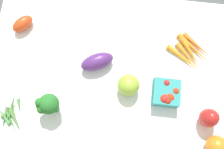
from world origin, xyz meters
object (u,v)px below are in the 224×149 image
at_px(eggplant, 97,62).
at_px(heirloom_tomato_green, 128,85).
at_px(bell_pepper_orange, 216,146).
at_px(okra_pile, 11,115).
at_px(roma_tomato, 23,24).
at_px(berry_basket, 166,94).
at_px(carrot_bunch, 190,52).
at_px(bell_pepper_red, 209,118).
at_px(broccoli_head, 48,105).

relative_size(eggplant, heirloom_tomato_green, 1.55).
distance_m(bell_pepper_orange, heirloom_tomato_green, 0.40).
relative_size(bell_pepper_orange, heirloom_tomato_green, 0.93).
distance_m(okra_pile, roma_tomato, 0.39).
xyz_separation_m(berry_basket, bell_pepper_orange, (-0.20, 0.18, 0.00)).
distance_m(eggplant, carrot_bunch, 0.39).
xyz_separation_m(heirloom_tomato_green, bell_pepper_red, (-0.32, 0.09, 0.01)).
xyz_separation_m(eggplant, heirloom_tomato_green, (-0.14, 0.09, 0.01)).
distance_m(berry_basket, bell_pepper_red, 0.18).
bearing_deg(berry_basket, bell_pepper_red, 154.46).
bearing_deg(okra_pile, heirloom_tomato_green, -159.68).
distance_m(bell_pepper_orange, eggplant, 0.56).
height_order(eggplant, bell_pepper_red, bell_pepper_red).
bearing_deg(roma_tomato, carrot_bunch, -50.82).
height_order(okra_pile, bell_pepper_red, bell_pepper_red).
height_order(bell_pepper_orange, eggplant, bell_pepper_orange).
bearing_deg(berry_basket, okra_pile, 14.14).
bearing_deg(eggplant, heirloom_tomato_green, -57.97).
height_order(heirloom_tomato_green, bell_pepper_red, bell_pepper_red).
relative_size(okra_pile, carrot_bunch, 0.76).
height_order(okra_pile, roma_tomato, roma_tomato).
xyz_separation_m(okra_pile, roma_tomato, (0.02, -0.38, 0.02)).
bearing_deg(eggplant, bell_pepper_red, -47.43).
bearing_deg(berry_basket, heirloom_tomato_green, -5.61).
bearing_deg(carrot_bunch, berry_basket, 64.13).
height_order(bell_pepper_orange, broccoli_head, broccoli_head).
relative_size(bell_pepper_orange, okra_pile, 0.54).
xyz_separation_m(bell_pepper_orange, roma_tomato, (0.82, -0.41, -0.01)).
xyz_separation_m(eggplant, roma_tomato, (0.34, -0.13, -0.01)).
distance_m(eggplant, bell_pepper_red, 0.49).
height_order(berry_basket, heirloom_tomato_green, heirloom_tomato_green).
xyz_separation_m(berry_basket, carrot_bunch, (-0.09, -0.19, -0.02)).
relative_size(berry_basket, okra_pile, 0.69).
distance_m(berry_basket, okra_pile, 0.62).
distance_m(heirloom_tomato_green, roma_tomato, 0.52).
xyz_separation_m(heirloom_tomato_green, roma_tomato, (0.47, -0.22, -0.02)).
relative_size(eggplant, carrot_bunch, 0.69).
distance_m(berry_basket, heirloom_tomato_green, 0.15).
distance_m(heirloom_tomato_green, carrot_bunch, 0.31).
xyz_separation_m(broccoli_head, okra_pile, (0.15, 0.05, -0.06)).
xyz_separation_m(okra_pile, bell_pepper_red, (-0.76, -0.07, 0.04)).
relative_size(carrot_bunch, roma_tomato, 2.08).
xyz_separation_m(roma_tomato, bell_pepper_red, (-0.79, 0.31, 0.02)).
relative_size(broccoli_head, bell_pepper_red, 1.11).
bearing_deg(bell_pepper_red, broccoli_head, 1.94).
relative_size(heirloom_tomato_green, roma_tomato, 0.93).
height_order(okra_pile, carrot_bunch, carrot_bunch).
relative_size(bell_pepper_orange, bell_pepper_red, 0.82).
bearing_deg(roma_tomato, bell_pepper_red, -69.32).
bearing_deg(berry_basket, eggplant, -19.20).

